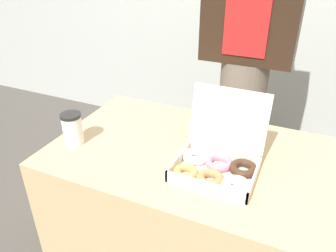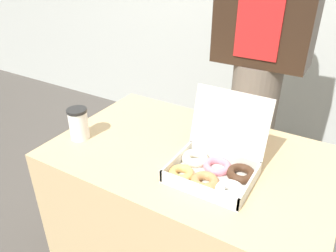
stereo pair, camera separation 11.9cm
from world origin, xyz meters
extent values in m
cube|color=tan|center=(0.00, 0.00, 0.35)|extent=(1.09, 0.69, 0.70)
cube|color=silver|center=(0.14, -0.11, 0.70)|extent=(0.28, 0.22, 0.01)
cube|color=silver|center=(0.00, -0.11, 0.73)|extent=(0.01, 0.22, 0.04)
cube|color=silver|center=(0.27, -0.11, 0.73)|extent=(0.01, 0.22, 0.04)
cube|color=silver|center=(0.14, -0.22, 0.73)|extent=(0.28, 0.01, 0.04)
cube|color=silver|center=(0.14, 0.00, 0.73)|extent=(0.28, 0.01, 0.04)
cube|color=silver|center=(0.14, 0.03, 0.86)|extent=(0.28, 0.06, 0.22)
torus|color=tan|center=(0.05, -0.16, 0.72)|extent=(0.13, 0.13, 0.03)
torus|color=silver|center=(0.05, -0.06, 0.72)|extent=(0.10, 0.10, 0.03)
torus|color=#B27F4C|center=(0.14, -0.16, 0.72)|extent=(0.12, 0.12, 0.03)
torus|color=pink|center=(0.14, -0.06, 0.72)|extent=(0.11, 0.11, 0.03)
torus|color=white|center=(0.22, -0.16, 0.72)|extent=(0.10, 0.10, 0.03)
torus|color=#422819|center=(0.22, -0.06, 0.72)|extent=(0.11, 0.11, 0.03)
cylinder|color=white|center=(-0.45, -0.14, 0.76)|extent=(0.08, 0.08, 0.12)
cylinder|color=black|center=(-0.45, -0.14, 0.83)|extent=(0.08, 0.08, 0.01)
cylinder|color=#665B51|center=(0.09, 0.51, 0.47)|extent=(0.23, 0.23, 0.93)
cube|color=red|center=(0.09, 0.41, 1.17)|extent=(0.19, 0.01, 0.37)
camera|label=1|loc=(0.37, -1.02, 1.42)|focal=35.00mm
camera|label=2|loc=(0.47, -0.97, 1.42)|focal=35.00mm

